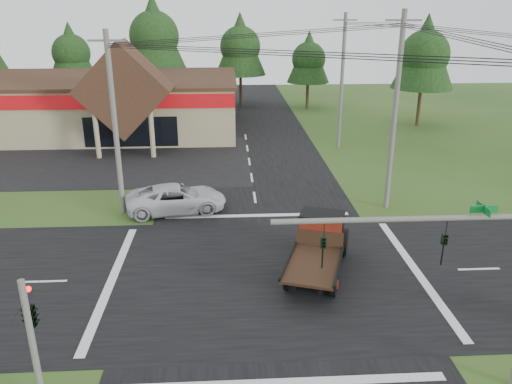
{
  "coord_description": "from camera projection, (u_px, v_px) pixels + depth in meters",
  "views": [
    {
      "loc": [
        -1.62,
        -20.05,
        11.56
      ],
      "look_at": [
        -0.19,
        5.13,
        2.2
      ],
      "focal_mm": 35.0,
      "sensor_mm": 36.0,
      "label": 1
    }
  ],
  "objects": [
    {
      "name": "antique_flatbed_truck",
      "position": [
        318.0,
        248.0,
        22.71
      ],
      "size": [
        4.09,
        6.46,
        2.53
      ],
      "primitive_type": null,
      "rotation": [
        0.0,
        0.0,
        -0.32
      ],
      "color": "#63150E",
      "rests_on": "ground"
    },
    {
      "name": "ground",
      "position": [
        266.0,
        276.0,
        22.87
      ],
      "size": [
        120.0,
        120.0,
        0.0
      ],
      "primitive_type": "plane",
      "color": "#2D4C1B",
      "rests_on": "ground"
    },
    {
      "name": "tree_row_e",
      "position": [
        309.0,
        57.0,
        58.64
      ],
      "size": [
        5.04,
        5.04,
        9.09
      ],
      "color": "#332316",
      "rests_on": "ground"
    },
    {
      "name": "tree_row_c",
      "position": [
        154.0,
        33.0,
        57.68
      ],
      "size": [
        7.28,
        7.28,
        13.13
      ],
      "color": "#332316",
      "rests_on": "ground"
    },
    {
      "name": "parking_apron",
      "position": [
        74.0,
        161.0,
        39.91
      ],
      "size": [
        28.0,
        14.0,
        0.02
      ],
      "primitive_type": "cube",
      "color": "black",
      "rests_on": "ground"
    },
    {
      "name": "utility_pole_ne",
      "position": [
        395.0,
        112.0,
        28.73
      ],
      "size": [
        2.0,
        0.3,
        11.5
      ],
      "color": "#595651",
      "rests_on": "ground"
    },
    {
      "name": "tree_side_ne",
      "position": [
        425.0,
        52.0,
        49.34
      ],
      "size": [
        6.16,
        6.16,
        11.11
      ],
      "color": "#332316",
      "rests_on": "ground"
    },
    {
      "name": "traffic_signal_mast",
      "position": [
        485.0,
        266.0,
        14.62
      ],
      "size": [
        8.12,
        0.24,
        7.0
      ],
      "color": "#595651",
      "rests_on": "ground"
    },
    {
      "name": "utility_pole_nw",
      "position": [
        115.0,
        124.0,
        28.06
      ],
      "size": [
        2.0,
        0.3,
        10.5
      ],
      "color": "#595651",
      "rests_on": "ground"
    },
    {
      "name": "utility_pole_n",
      "position": [
        342.0,
        81.0,
        41.89
      ],
      "size": [
        2.0,
        0.3,
        11.2
      ],
      "color": "#595651",
      "rests_on": "ground"
    },
    {
      "name": "road_ew",
      "position": [
        266.0,
        275.0,
        22.87
      ],
      "size": [
        120.0,
        12.0,
        0.02
      ],
      "primitive_type": "cube",
      "color": "black",
      "rests_on": "ground"
    },
    {
      "name": "white_pickup",
      "position": [
        176.0,
        198.0,
        29.83
      ],
      "size": [
        6.26,
        3.64,
        1.64
      ],
      "primitive_type": "imported",
      "rotation": [
        0.0,
        0.0,
        1.73
      ],
      "color": "silver",
      "rests_on": "ground"
    },
    {
      "name": "cvs_building",
      "position": [
        84.0,
        103.0,
        48.75
      ],
      "size": [
        30.4,
        18.2,
        9.19
      ],
      "color": "tan",
      "rests_on": "ground"
    },
    {
      "name": "tree_row_b",
      "position": [
        71.0,
        51.0,
        58.79
      ],
      "size": [
        5.6,
        5.6,
        10.1
      ],
      "color": "#332316",
      "rests_on": "ground"
    },
    {
      "name": "road_ns",
      "position": [
        266.0,
        275.0,
        22.87
      ],
      "size": [
        12.0,
        120.0,
        0.02
      ],
      "primitive_type": "cube",
      "color": "black",
      "rests_on": "ground"
    },
    {
      "name": "tree_row_d",
      "position": [
        240.0,
        45.0,
        59.62
      ],
      "size": [
        6.16,
        6.16,
        11.11
      ],
      "color": "#332316",
      "rests_on": "ground"
    },
    {
      "name": "traffic_signal_corner",
      "position": [
        28.0,
        304.0,
        14.39
      ],
      "size": [
        0.53,
        2.48,
        4.4
      ],
      "color": "#595651",
      "rests_on": "ground"
    }
  ]
}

